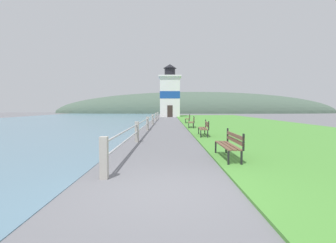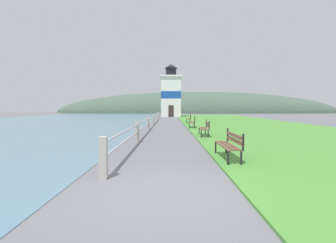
{
  "view_description": "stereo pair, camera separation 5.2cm",
  "coord_description": "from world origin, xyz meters",
  "px_view_note": "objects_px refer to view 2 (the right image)",
  "views": [
    {
      "loc": [
        0.07,
        -5.06,
        1.68
      ],
      "look_at": [
        -0.02,
        20.17,
        0.3
      ],
      "focal_mm": 28.0,
      "sensor_mm": 36.0,
      "label": 1
    },
    {
      "loc": [
        0.12,
        -5.06,
        1.68
      ],
      "look_at": [
        -0.02,
        20.17,
        0.3
      ],
      "focal_mm": 28.0,
      "sensor_mm": 36.0,
      "label": 2
    }
  ],
  "objects_px": {
    "park_bench_midway": "(205,127)",
    "park_bench_by_lighthouse": "(189,118)",
    "park_bench_near": "(230,143)",
    "park_bench_far": "(193,121)",
    "lighthouse": "(171,94)"
  },
  "relations": [
    {
      "from": "park_bench_far",
      "to": "park_bench_by_lighthouse",
      "type": "distance_m",
      "value": 6.3
    },
    {
      "from": "park_bench_by_lighthouse",
      "to": "lighthouse",
      "type": "distance_m",
      "value": 19.21
    },
    {
      "from": "park_bench_midway",
      "to": "park_bench_far",
      "type": "relative_size",
      "value": 1.05
    },
    {
      "from": "park_bench_midway",
      "to": "park_bench_by_lighthouse",
      "type": "bearing_deg",
      "value": -86.94
    },
    {
      "from": "lighthouse",
      "to": "park_bench_far",
      "type": "bearing_deg",
      "value": -86.32
    },
    {
      "from": "park_bench_near",
      "to": "park_bench_far",
      "type": "relative_size",
      "value": 1.06
    },
    {
      "from": "lighthouse",
      "to": "park_bench_near",
      "type": "bearing_deg",
      "value": -87.51
    },
    {
      "from": "park_bench_far",
      "to": "lighthouse",
      "type": "relative_size",
      "value": 0.2
    },
    {
      "from": "park_bench_by_lighthouse",
      "to": "lighthouse",
      "type": "height_order",
      "value": "lighthouse"
    },
    {
      "from": "park_bench_near",
      "to": "park_bench_midway",
      "type": "bearing_deg",
      "value": -91.39
    },
    {
      "from": "park_bench_far",
      "to": "lighthouse",
      "type": "xyz_separation_m",
      "value": [
        -1.61,
        25.11,
        3.46
      ]
    },
    {
      "from": "park_bench_near",
      "to": "park_bench_by_lighthouse",
      "type": "height_order",
      "value": "same"
    },
    {
      "from": "park_bench_midway",
      "to": "park_bench_by_lighthouse",
      "type": "height_order",
      "value": "same"
    },
    {
      "from": "park_bench_far",
      "to": "lighthouse",
      "type": "bearing_deg",
      "value": -81.93
    },
    {
      "from": "lighthouse",
      "to": "park_bench_by_lighthouse",
      "type": "bearing_deg",
      "value": -84.6
    }
  ]
}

